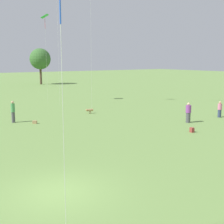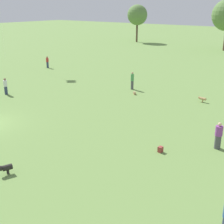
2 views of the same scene
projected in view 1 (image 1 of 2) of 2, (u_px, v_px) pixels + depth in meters
name	position (u px, v px, depth m)	size (l,w,h in m)	color
ground_plane	(58.00, 192.00, 13.08)	(240.00, 240.00, 0.00)	#6B8E47
tree_2	(40.00, 59.00, 68.54)	(4.60, 4.60, 7.90)	brown
person_3	(188.00, 113.00, 27.40)	(0.59, 0.59, 1.78)	#4C4C51
person_7	(220.00, 109.00, 29.91)	(0.49, 0.49, 1.55)	#333D5B
person_8	(13.00, 112.00, 27.40)	(0.44, 0.44, 1.92)	#4C4C51
kite_7	(45.00, 19.00, 38.65)	(1.27, 1.28, 11.03)	green
dog_0	(89.00, 110.00, 32.09)	(0.80, 0.32, 0.50)	tan
picnic_bag_0	(192.00, 130.00, 23.83)	(0.29, 0.33, 0.37)	#933833
picnic_bag_2	(35.00, 122.00, 27.06)	(0.42, 0.39, 0.27)	#A58459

